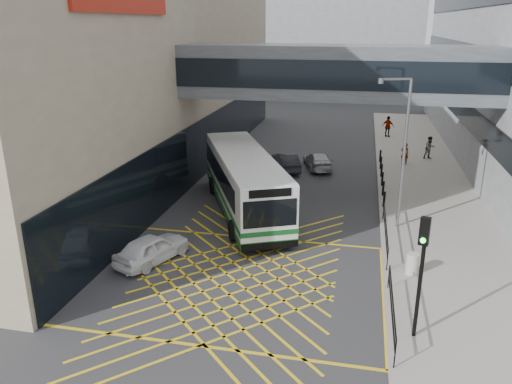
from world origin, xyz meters
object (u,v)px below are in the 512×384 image
Objects in this scene: car_silver at (318,160)px; pedestrian_c at (388,127)px; car_dark at (286,162)px; traffic_light at (422,261)px; street_lamp at (402,145)px; pedestrian_a at (405,154)px; pedestrian_b at (430,148)px; car_white at (152,248)px; litter_bin at (412,264)px; bus at (244,180)px.

pedestrian_c is at bearing -131.41° from car_silver.
traffic_light is (7.34, -19.45, 2.37)m from car_dark.
street_lamp is at bearing 112.84° from pedestrian_c.
pedestrian_b is (1.99, 1.98, 0.07)m from pedestrian_a.
traffic_light is (10.99, -3.76, 2.37)m from car_white.
litter_bin is at bearing -105.04° from street_lamp.
pedestrian_c reaches higher than litter_bin.
traffic_light is (5.12, -20.42, 2.39)m from car_silver.
car_silver is at bearing 109.00° from litter_bin.
pedestrian_c is (-2.87, 7.40, 0.08)m from pedestrian_b.
car_dark is 2.17× the size of pedestrian_c.
litter_bin is at bearing 114.05° from pedestrian_c.
pedestrian_b is at bearing -101.87° from car_white.
car_white is at bearing -134.28° from bus.
car_silver is (5.87, 16.66, -0.02)m from car_white.
pedestrian_c is (-0.88, 9.38, 0.16)m from pedestrian_a.
bus is 2.91× the size of car_dark.
litter_bin is (5.42, -15.75, -0.01)m from car_silver.
street_lamp reaches higher than pedestrian_b.
bus reaches higher than car_silver.
pedestrian_a is at bearing 25.95° from bus.
car_white is 2.14× the size of pedestrian_c.
pedestrian_a is (6.25, 2.03, 0.33)m from car_silver.
street_lamp reaches higher than traffic_light.
car_white is 4.50× the size of litter_bin.
car_white is 30.24m from pedestrian_c.
car_white is 25.03m from pedestrian_b.
traffic_light is 2.77× the size of pedestrian_a.
bus is 8.75m from street_lamp.
pedestrian_a is 0.91× the size of pedestrian_b.
pedestrian_b is at bearing -141.85° from pedestrian_a.
street_lamp is at bearing 95.21° from litter_bin.
street_lamp reaches higher than bus.
street_lamp reaches higher than car_silver.
bus is 10.18m from car_silver.
car_dark is 2.38× the size of pedestrian_b.
pedestrian_a reaches higher than car_white.
bus is at bearing 145.69° from traffic_light.
car_white is at bearing 179.00° from traffic_light.
street_lamp is at bearing 77.48° from pedestrian_a.
car_silver is at bearing 46.35° from bus.
bus is at bearing 91.43° from pedestrian_c.
bus is 15.04m from pedestrian_a.
litter_bin is (0.31, 4.67, -2.40)m from traffic_light.
litter_bin is at bearing 80.71° from pedestrian_a.
pedestrian_a is at bearing 87.36° from litter_bin.
bus is at bearing -87.32° from car_white.
traffic_light reaches higher than pedestrian_a.
pedestrian_c is at bearing 68.66° from street_lamp.
bus reaches higher than pedestrian_c.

